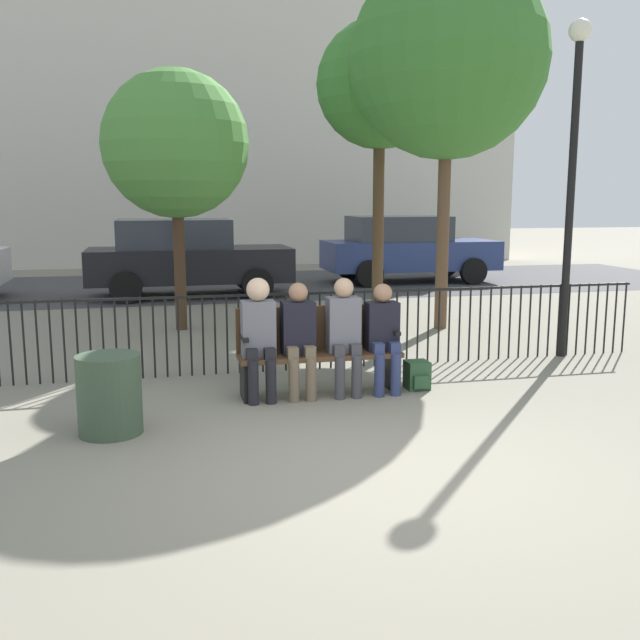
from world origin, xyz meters
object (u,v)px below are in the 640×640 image
at_px(backpack, 417,375).
at_px(parked_car_2, 407,248).
at_px(tree_1, 448,59).
at_px(trash_bin, 109,394).
at_px(lamp_post, 574,143).
at_px(tree_0, 176,145).
at_px(parked_car_1, 186,256).
at_px(seated_person_2, 344,330).
at_px(seated_person_3, 383,332).
at_px(tree_2, 380,86).
at_px(park_bench, 318,347).
at_px(seated_person_0, 259,331).
at_px(seated_person_1, 299,334).

relative_size(backpack, parked_car_2, 0.07).
relative_size(tree_1, trash_bin, 7.95).
bearing_deg(tree_1, backpack, -116.36).
bearing_deg(lamp_post, backpack, -155.46).
bearing_deg(backpack, tree_0, 119.22).
distance_m(parked_car_1, parked_car_2, 5.59).
bearing_deg(seated_person_2, tree_1, 53.66).
bearing_deg(seated_person_3, backpack, 3.51).
bearing_deg(parked_car_1, lamp_post, -57.10).
distance_m(seated_person_2, trash_bin, 2.49).
relative_size(seated_person_2, trash_bin, 1.75).
height_order(tree_2, trash_bin, tree_2).
bearing_deg(tree_2, park_bench, -114.46).
height_order(backpack, parked_car_2, parked_car_2).
xyz_separation_m(seated_person_0, parked_car_1, (-0.36, 8.15, 0.13)).
xyz_separation_m(seated_person_0, seated_person_3, (1.33, -0.01, -0.07)).
xyz_separation_m(tree_0, parked_car_1, (0.26, 3.92, -2.01)).
relative_size(backpack, trash_bin, 0.43).
height_order(seated_person_0, parked_car_1, parked_car_1).
height_order(tree_0, parked_car_2, tree_0).
bearing_deg(seated_person_1, tree_0, 103.81).
bearing_deg(trash_bin, seated_person_2, 18.22).
relative_size(seated_person_1, parked_car_1, 0.29).
height_order(seated_person_0, parked_car_2, parked_car_2).
bearing_deg(tree_0, trash_bin, -99.23).
relative_size(seated_person_0, trash_bin, 1.78).
relative_size(tree_0, trash_bin, 5.62).
bearing_deg(backpack, parked_car_1, 104.44).
relative_size(park_bench, lamp_post, 0.41).
xyz_separation_m(seated_person_3, lamp_post, (2.85, 1.14, 2.08)).
xyz_separation_m(seated_person_1, backpack, (1.32, 0.02, -0.52)).
relative_size(seated_person_1, trash_bin, 1.70).
bearing_deg(seated_person_0, tree_1, 45.02).
distance_m(seated_person_3, tree_0, 5.16).
xyz_separation_m(seated_person_1, seated_person_2, (0.48, 0.00, 0.02)).
bearing_deg(seated_person_3, trash_bin, -164.52).
xyz_separation_m(park_bench, seated_person_3, (0.68, -0.13, 0.16)).
xyz_separation_m(seated_person_0, backpack, (1.73, 0.02, -0.57)).
bearing_deg(seated_person_0, park_bench, 10.92).
height_order(tree_0, lamp_post, lamp_post).
relative_size(seated_person_3, tree_2, 0.23).
height_order(seated_person_1, parked_car_2, parked_car_2).
relative_size(tree_1, parked_car_2, 1.34).
height_order(seated_person_3, tree_2, tree_2).
height_order(seated_person_2, backpack, seated_person_2).
height_order(seated_person_0, tree_2, tree_2).
height_order(seated_person_3, backpack, seated_person_3).
bearing_deg(tree_1, seated_person_3, -121.39).
bearing_deg(lamp_post, parked_car_1, 122.90).
bearing_deg(seated_person_2, trash_bin, -161.78).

